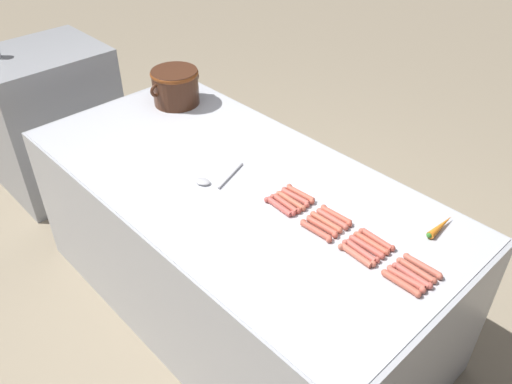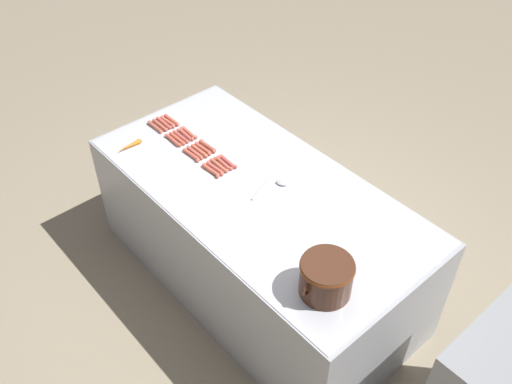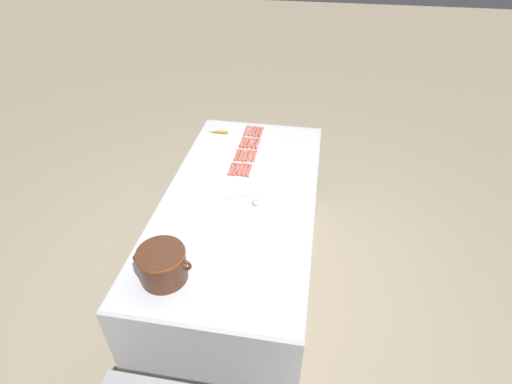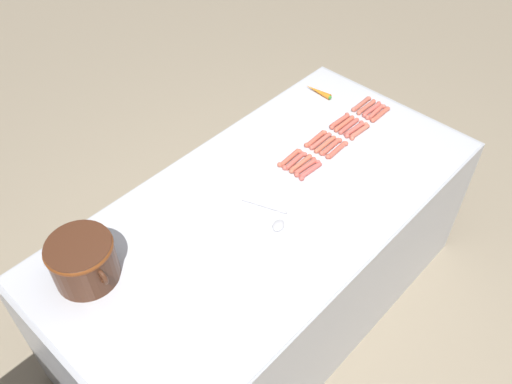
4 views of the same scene
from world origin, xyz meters
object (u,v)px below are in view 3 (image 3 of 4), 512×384
Objects in this scene: hot_dog_6 at (249,155)px; hot_dog_19 at (232,169)px; hot_dog_2 at (254,156)px; hot_dog_10 at (245,155)px; hot_dog_4 at (257,132)px; bean_pot at (162,263)px; hot_dog_3 at (249,170)px; hot_dog_8 at (254,131)px; carrot at (218,132)px; hot_dog_0 at (261,132)px; hot_dog_1 at (257,143)px; hot_dog_13 at (246,142)px; hot_dog_14 at (241,155)px; hot_dog_12 at (250,131)px; hot_dog_16 at (247,130)px; hot_dog_7 at (244,170)px; hot_dog_9 at (250,143)px; hot_dog_11 at (240,169)px; serving_spoon at (250,200)px; hot_dog_18 at (237,155)px; hot_dog_17 at (242,142)px; hot_dog_15 at (236,169)px; hot_dog_5 at (254,143)px.

hot_dog_6 is 0.23m from hot_dog_19.
hot_dog_2 is 1.00× the size of hot_dog_10.
hot_dog_4 is at bearing -94.80° from hot_dog_10.
bean_pot is at bearing 78.00° from hot_dog_2.
hot_dog_3 and hot_dog_6 have the same top height.
carrot reaches higher than hot_dog_8.
hot_dog_0 is 0.39m from hot_dog_6.
hot_dog_1 is 0.10m from hot_dog_13.
hot_dog_4 is at bearing -90.20° from hot_dog_6.
hot_dog_2 is at bearing 99.30° from hot_dog_8.
hot_dog_14 is at bearing -7.32° from hot_dog_10.
hot_dog_12 is 0.04m from hot_dog_16.
hot_dog_3 is at bearing 174.49° from hot_dog_7.
hot_dog_2 is at bearing 90.78° from hot_dog_0.
hot_dog_9 is 1.00× the size of hot_dog_11.
hot_dog_3 is 0.62× the size of serving_spoon.
hot_dog_2 reaches higher than serving_spoon.
hot_dog_14 is 1.00× the size of hot_dog_16.
hot_dog_8 is 1.00× the size of hot_dog_18.
hot_dog_11 is at bearing 90.30° from hot_dog_10.
hot_dog_1 is 0.24m from hot_dog_16.
hot_dog_17 is (0.06, -0.00, 0.00)m from hot_dog_9.
hot_dog_19 is at bearing 4.76° from hot_dog_11.
carrot is at bearing 13.04° from hot_dog_8.
hot_dog_3 and hot_dog_8 have the same top height.
bean_pot reaches higher than hot_dog_4.
hot_dog_14 is 0.58m from serving_spoon.
hot_dog_1 and hot_dog_17 have the same top height.
hot_dog_11 is at bearing 86.87° from hot_dog_4.
hot_dog_12 is 1.00× the size of hot_dog_13.
hot_dog_15 is at bearing -178.73° from hot_dog_19.
bean_pot is (0.14, 1.08, 0.10)m from hot_dog_19.
hot_dog_0 is at bearing -89.45° from hot_dog_1.
hot_dog_12 is at bearing -99.34° from hot_dog_17.
hot_dog_1 is 0.40m from hot_dog_11.
hot_dog_3 is 1.00× the size of hot_dog_18.
hot_dog_0 is 0.19m from hot_dog_1.
carrot is (0.31, -0.53, 0.00)m from hot_dog_11.
serving_spoon is at bearing 100.70° from hot_dog_9.
hot_dog_18 is (0.10, 0.40, 0.00)m from hot_dog_4.
hot_dog_10 is 0.45m from carrot.
hot_dog_0 is at bearing -108.13° from hot_dog_9.
hot_dog_2 is 1.00× the size of hot_dog_5.
hot_dog_1 is 1.00× the size of hot_dog_19.
hot_dog_3 is 0.36m from serving_spoon.
carrot is at bearing -55.02° from hot_dog_3.
hot_dog_5 is (0.03, -0.19, 0.00)m from hot_dog_2.
hot_dog_15 is 0.91× the size of carrot.
hot_dog_0 is 1.00× the size of hot_dog_9.
hot_dog_2 is 0.62× the size of serving_spoon.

